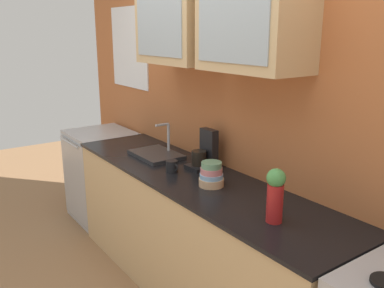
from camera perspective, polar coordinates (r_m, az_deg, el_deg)
The scene contains 8 objects.
back_wall_unit at distance 2.99m, azimuth 5.13°, elevation 7.38°, with size 4.70×0.45×2.64m.
counter at distance 3.12m, azimuth 0.16°, elevation -12.43°, with size 2.61×0.65×0.93m.
sink_faucet at distance 3.39m, azimuth -4.87°, elevation -1.33°, with size 0.43×0.30×0.27m.
bowl_stack at distance 2.73m, azimuth 2.67°, elevation -4.25°, with size 0.16×0.16×0.16m.
vase at distance 2.24m, azimuth 11.34°, elevation -6.65°, with size 0.10×0.10×0.30m.
cup_near_sink at distance 3.01m, azimuth -2.76°, elevation -3.06°, with size 0.12×0.08×0.08m.
dishwasher at distance 4.42m, azimuth -12.18°, elevation -4.21°, with size 0.64×0.64×0.93m.
coffee_maker at distance 3.07m, azimuth 1.72°, elevation -1.37°, with size 0.17×0.20×0.29m.
Camera 1 is at (2.25, -1.61, 1.91)m, focal length 38.94 mm.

